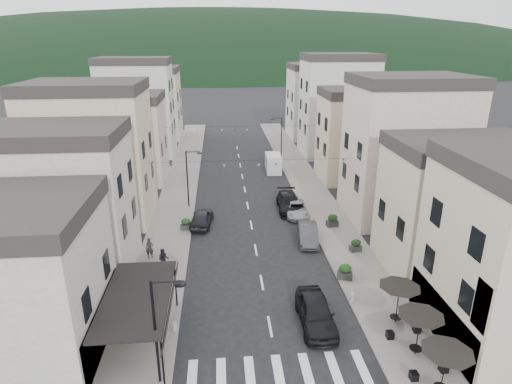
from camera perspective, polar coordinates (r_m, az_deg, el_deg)
sidewalk_left at (r=50.54m, az=-10.10°, el=0.53°), size 4.00×76.00×0.12m
sidewalk_right at (r=51.34m, az=6.80°, el=1.01°), size 4.00×76.00×0.12m
hill_backdrop at (r=315.97m, az=-4.64°, el=16.86°), size 640.00×360.00×70.00m
boutique_awning at (r=24.96m, az=-15.02°, el=-13.50°), size 3.77×7.50×3.28m
buildings_row_left at (r=55.55m, az=-17.28°, el=8.19°), size 10.20×54.16×14.00m
buildings_row_right at (r=55.83m, az=13.26°, el=8.81°), size 10.20×54.16×14.50m
cafe_terrace at (r=25.42m, az=21.05°, el=-15.62°), size 2.50×8.10×2.53m
streetlamp_left_near at (r=21.97m, az=-12.64°, el=-16.54°), size 1.70×0.56×6.00m
streetlamp_left_far at (r=43.58m, az=-8.82°, el=2.50°), size 1.70×0.56×6.00m
streetlamp_right_far at (r=61.49m, az=3.18°, el=7.81°), size 1.70×0.56×6.00m
bollards at (r=26.65m, az=2.01°, el=-17.41°), size 11.66×10.26×0.60m
bunting_near at (r=39.17m, az=-0.78°, el=3.73°), size 19.00×0.28×0.62m
bunting_far at (r=54.69m, az=-2.02°, el=8.39°), size 19.00×0.28×0.62m
parked_car_a at (r=27.22m, az=7.97°, el=-15.59°), size 2.06×5.03×1.71m
parked_car_b at (r=37.08m, az=6.95°, el=-5.52°), size 2.10×4.64×1.48m
parked_car_c at (r=42.39m, az=5.36°, el=-2.24°), size 2.25×4.72×1.30m
parked_car_d at (r=43.42m, az=4.42°, el=-1.45°), size 2.42×5.59×1.60m
parked_car_e at (r=40.18m, az=-7.25°, el=-3.42°), size 2.35×4.68×1.53m
delivery_van at (r=56.27m, az=2.31°, el=3.97°), size 2.10×4.85×2.29m
pedestrian_a at (r=34.89m, az=-14.01°, el=-7.30°), size 0.63×0.42×1.70m
pedestrian_b at (r=33.11m, az=-12.22°, el=-8.74°), size 0.82×0.64×1.66m
planter_la at (r=28.46m, az=-15.53°, el=-14.90°), size 1.06×0.64×1.13m
planter_lb at (r=39.36m, az=-9.33°, el=-4.24°), size 1.07×0.77×1.08m
planter_ra at (r=31.94m, az=11.78°, el=-10.35°), size 1.18×0.83×1.20m
planter_rb at (r=36.01m, az=13.16°, el=-6.94°), size 1.00×0.63×1.05m
planter_rc at (r=40.09m, az=10.16°, el=-3.75°), size 1.12×0.70×1.18m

